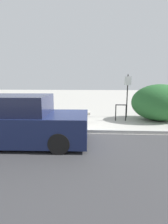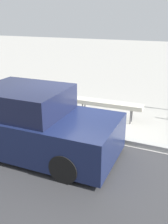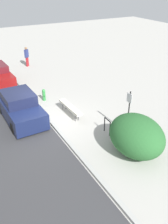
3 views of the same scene
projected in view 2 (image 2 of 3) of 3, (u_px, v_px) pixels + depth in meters
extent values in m
plane|color=#ADAAA3|center=(88.00, 136.00, 6.76)|extent=(60.00, 60.00, 0.00)
cube|color=#A8A8A3|center=(88.00, 133.00, 6.73)|extent=(60.00, 0.20, 0.13)
cylinder|color=#515156|center=(83.00, 110.00, 7.98)|extent=(0.04, 0.04, 0.45)
cylinder|color=#515156|center=(130.00, 117.00, 7.42)|extent=(0.04, 0.04, 0.45)
cylinder|color=#515156|center=(85.00, 108.00, 8.15)|extent=(0.04, 0.04, 0.45)
cylinder|color=#515156|center=(132.00, 115.00, 7.59)|extent=(0.04, 0.04, 0.45)
cube|color=beige|center=(107.00, 104.00, 7.68)|extent=(2.23, 0.43, 0.13)
cylinder|color=#338C3F|center=(27.00, 105.00, 8.22)|extent=(0.20, 0.20, 0.60)
sphere|color=#338C3F|center=(26.00, 94.00, 8.09)|extent=(0.22, 0.22, 0.22)
cylinder|color=#338C3F|center=(23.00, 103.00, 8.25)|extent=(0.08, 0.07, 0.07)
cylinder|color=#338C3F|center=(30.00, 104.00, 8.14)|extent=(0.08, 0.07, 0.07)
cylinder|color=black|center=(94.00, 134.00, 6.14)|extent=(0.60, 0.20, 0.60)
cylinder|color=black|center=(64.00, 168.00, 4.77)|extent=(0.60, 0.20, 0.60)
cylinder|color=black|center=(12.00, 119.00, 7.05)|extent=(0.60, 0.20, 0.60)
cube|color=#19234C|center=(32.00, 130.00, 5.82)|extent=(4.05, 1.84, 0.86)
cube|color=#1A203E|center=(24.00, 100.00, 5.63)|extent=(1.96, 1.61, 0.60)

